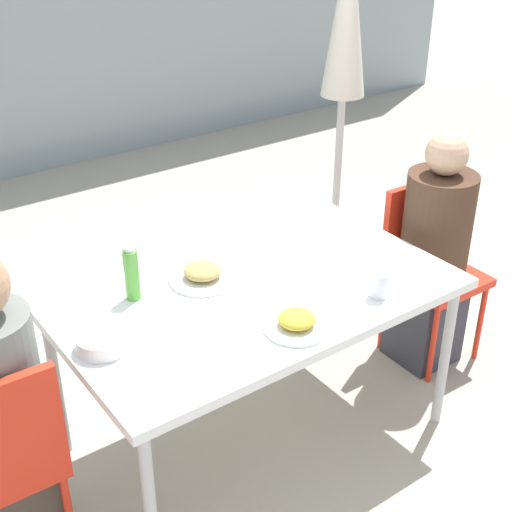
{
  "coord_description": "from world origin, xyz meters",
  "views": [
    {
      "loc": [
        -1.4,
        -1.95,
        2.22
      ],
      "look_at": [
        0.0,
        0.0,
        0.91
      ],
      "focal_mm": 50.0,
      "sensor_mm": 36.0,
      "label": 1
    }
  ],
  "objects_px": {
    "person_left": "(2,421)",
    "salad_bowl": "(103,341)",
    "closed_umbrella": "(345,45)",
    "chair_right": "(427,257)",
    "drinking_cup": "(379,285)",
    "bottle": "(132,274)",
    "person_right": "(433,259)"
  },
  "relations": [
    {
      "from": "closed_umbrella",
      "to": "drinking_cup",
      "type": "relative_size",
      "value": 19.69
    },
    {
      "from": "chair_right",
      "to": "bottle",
      "type": "distance_m",
      "value": 1.55
    },
    {
      "from": "person_right",
      "to": "closed_umbrella",
      "type": "xyz_separation_m",
      "value": [
        0.24,
        0.97,
        0.81
      ]
    },
    {
      "from": "salad_bowl",
      "to": "bottle",
      "type": "bearing_deg",
      "value": 44.4
    },
    {
      "from": "closed_umbrella",
      "to": "drinking_cup",
      "type": "xyz_separation_m",
      "value": [
        -0.92,
        -1.26,
        -0.57
      ]
    },
    {
      "from": "chair_right",
      "to": "person_right",
      "type": "bearing_deg",
      "value": 57.93
    },
    {
      "from": "person_right",
      "to": "salad_bowl",
      "type": "relative_size",
      "value": 6.42
    },
    {
      "from": "closed_umbrella",
      "to": "salad_bowl",
      "type": "distance_m",
      "value": 2.23
    },
    {
      "from": "bottle",
      "to": "salad_bowl",
      "type": "bearing_deg",
      "value": -135.6
    },
    {
      "from": "drinking_cup",
      "to": "bottle",
      "type": "bearing_deg",
      "value": 144.96
    },
    {
      "from": "person_right",
      "to": "drinking_cup",
      "type": "relative_size",
      "value": 11.69
    },
    {
      "from": "chair_right",
      "to": "bottle",
      "type": "xyz_separation_m",
      "value": [
        -1.5,
        0.17,
        0.34
      ]
    },
    {
      "from": "person_right",
      "to": "person_left",
      "type": "bearing_deg",
      "value": 0.01
    },
    {
      "from": "bottle",
      "to": "closed_umbrella",
      "type": "bearing_deg",
      "value": 23.01
    },
    {
      "from": "person_left",
      "to": "salad_bowl",
      "type": "relative_size",
      "value": 6.61
    },
    {
      "from": "person_right",
      "to": "drinking_cup",
      "type": "bearing_deg",
      "value": 24.99
    },
    {
      "from": "person_left",
      "to": "chair_right",
      "type": "xyz_separation_m",
      "value": [
        2.11,
        0.04,
        -0.07
      ]
    },
    {
      "from": "person_right",
      "to": "bottle",
      "type": "relative_size",
      "value": 5.34
    },
    {
      "from": "drinking_cup",
      "to": "person_left",
      "type": "bearing_deg",
      "value": 166.19
    },
    {
      "from": "person_left",
      "to": "bottle",
      "type": "height_order",
      "value": "person_left"
    },
    {
      "from": "person_left",
      "to": "bottle",
      "type": "bearing_deg",
      "value": 19.62
    },
    {
      "from": "person_right",
      "to": "salad_bowl",
      "type": "height_order",
      "value": "person_right"
    },
    {
      "from": "chair_right",
      "to": "bottle",
      "type": "bearing_deg",
      "value": -5.16
    },
    {
      "from": "person_left",
      "to": "drinking_cup",
      "type": "relative_size",
      "value": 12.04
    },
    {
      "from": "person_left",
      "to": "closed_umbrella",
      "type": "xyz_separation_m",
      "value": [
        2.3,
        0.92,
        0.78
      ]
    },
    {
      "from": "chair_right",
      "to": "bottle",
      "type": "height_order",
      "value": "bottle"
    },
    {
      "from": "chair_right",
      "to": "bottle",
      "type": "relative_size",
      "value": 3.96
    },
    {
      "from": "person_left",
      "to": "bottle",
      "type": "relative_size",
      "value": 5.5
    },
    {
      "from": "closed_umbrella",
      "to": "chair_right",
      "type": "bearing_deg",
      "value": -102.21
    },
    {
      "from": "bottle",
      "to": "chair_right",
      "type": "bearing_deg",
      "value": -6.34
    },
    {
      "from": "person_left",
      "to": "salad_bowl",
      "type": "bearing_deg",
      "value": -3.26
    },
    {
      "from": "chair_right",
      "to": "person_right",
      "type": "xyz_separation_m",
      "value": [
        -0.05,
        -0.08,
        0.04
      ]
    }
  ]
}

